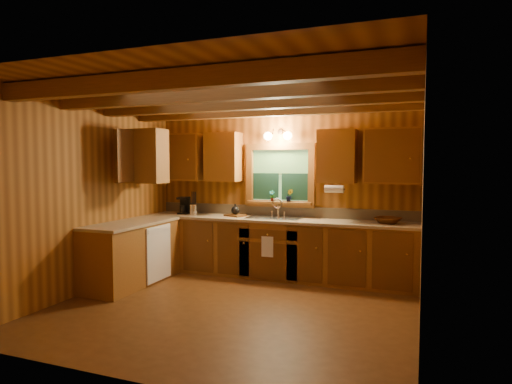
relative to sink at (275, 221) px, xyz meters
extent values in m
plane|color=#563315|center=(0.00, -1.60, -0.86)|extent=(4.20, 4.20, 0.00)
plane|color=brown|center=(0.00, -1.60, 1.74)|extent=(4.20, 4.20, 0.00)
plane|color=brown|center=(0.00, 0.30, 0.44)|extent=(4.20, 0.00, 4.20)
plane|color=brown|center=(0.00, -3.50, 0.44)|extent=(4.20, 0.00, 4.20)
plane|color=brown|center=(-2.10, -1.60, 0.44)|extent=(0.00, 3.80, 3.80)
plane|color=brown|center=(2.10, -1.60, 0.44)|extent=(0.00, 3.80, 3.80)
cube|color=brown|center=(0.00, -2.80, 1.63)|extent=(4.20, 0.14, 0.18)
cube|color=brown|center=(0.00, -2.00, 1.63)|extent=(4.20, 0.14, 0.18)
cube|color=brown|center=(0.00, -1.20, 1.63)|extent=(4.20, 0.14, 0.18)
cube|color=brown|center=(0.00, -0.40, 1.63)|extent=(4.20, 0.14, 0.18)
cube|color=brown|center=(0.00, -0.01, -0.43)|extent=(4.20, 0.62, 0.86)
cube|color=brown|center=(-1.79, -1.12, -0.43)|extent=(0.62, 1.60, 0.86)
cube|color=tan|center=(0.00, -0.01, 0.02)|extent=(4.20, 0.66, 0.04)
cube|color=tan|center=(-1.78, -1.12, 0.02)|extent=(0.64, 1.60, 0.04)
cube|color=tan|center=(0.00, 0.28, 0.12)|extent=(4.20, 0.02, 0.16)
cube|color=white|center=(-1.47, -0.92, -0.43)|extent=(0.02, 0.60, 0.80)
cube|color=brown|center=(-1.70, 0.13, 0.98)|extent=(0.78, 0.34, 0.78)
cube|color=brown|center=(-0.92, 0.13, 0.98)|extent=(0.55, 0.34, 0.78)
cube|color=brown|center=(0.92, 0.13, 0.98)|extent=(0.55, 0.34, 0.78)
cube|color=brown|center=(1.70, 0.13, 0.98)|extent=(0.78, 0.34, 0.78)
cube|color=brown|center=(-1.93, -0.92, 0.98)|extent=(0.34, 1.10, 0.78)
cube|color=brown|center=(0.00, 0.26, 1.14)|extent=(1.12, 0.08, 0.10)
cube|color=brown|center=(0.00, 0.26, 0.24)|extent=(1.12, 0.08, 0.10)
cube|color=brown|center=(-0.51, 0.26, 0.69)|extent=(0.10, 0.08, 0.80)
cube|color=brown|center=(0.51, 0.26, 0.69)|extent=(0.10, 0.08, 0.80)
cube|color=#417330|center=(0.00, 0.29, 0.69)|extent=(0.92, 0.01, 0.80)
cube|color=#102E23|center=(-0.24, 0.27, 0.52)|extent=(0.42, 0.02, 0.42)
cube|color=#102E23|center=(0.24, 0.27, 0.52)|extent=(0.42, 0.02, 0.42)
cylinder|color=black|center=(0.00, 0.27, 0.71)|extent=(0.92, 0.01, 0.01)
cube|color=brown|center=(0.00, 0.22, 0.26)|extent=(1.06, 0.14, 0.04)
cylinder|color=black|center=(0.00, 0.26, 1.37)|extent=(0.08, 0.03, 0.08)
cylinder|color=black|center=(-0.10, 0.20, 1.37)|extent=(0.09, 0.17, 0.08)
cylinder|color=black|center=(0.10, 0.20, 1.37)|extent=(0.09, 0.17, 0.08)
sphere|color=#FFE0A5|center=(-0.16, 0.14, 1.30)|extent=(0.13, 0.13, 0.13)
sphere|color=#FFE0A5|center=(0.16, 0.14, 1.30)|extent=(0.13, 0.13, 0.13)
cylinder|color=white|center=(0.92, -0.07, 0.51)|extent=(0.27, 0.11, 0.11)
cube|color=white|center=(0.00, -0.34, -0.34)|extent=(0.18, 0.01, 0.30)
cube|color=silver|center=(0.00, 0.00, 0.05)|extent=(0.82, 0.48, 0.02)
cube|color=#262628|center=(-0.19, 0.00, -0.02)|extent=(0.34, 0.40, 0.14)
cube|color=#262628|center=(0.19, 0.00, -0.02)|extent=(0.34, 0.40, 0.14)
cylinder|color=silver|center=(0.00, 0.18, 0.15)|extent=(0.04, 0.04, 0.22)
torus|color=silver|center=(0.00, 0.12, 0.26)|extent=(0.16, 0.02, 0.16)
cube|color=black|center=(-1.60, 0.02, 0.06)|extent=(0.16, 0.19, 0.03)
cube|color=black|center=(-1.60, 0.08, 0.19)|extent=(0.16, 0.07, 0.26)
cube|color=black|center=(-1.60, 0.00, 0.31)|extent=(0.16, 0.18, 0.04)
cylinder|color=black|center=(-1.60, -0.01, 0.13)|extent=(0.10, 0.10, 0.11)
cylinder|color=silver|center=(-1.40, -0.02, 0.13)|extent=(0.13, 0.13, 0.17)
cylinder|color=black|center=(-1.41, -0.03, 0.30)|extent=(0.03, 0.04, 0.25)
cylinder|color=black|center=(-1.40, -0.02, 0.30)|extent=(0.01, 0.01, 0.25)
cylinder|color=black|center=(-1.38, -0.01, 0.30)|extent=(0.03, 0.04, 0.25)
cylinder|color=black|center=(-1.36, 0.00, 0.30)|extent=(0.05, 0.06, 0.24)
cube|color=#5C3413|center=(-0.67, 0.02, 0.06)|extent=(0.37, 0.32, 0.03)
sphere|color=black|center=(-0.67, 0.02, 0.14)|extent=(0.13, 0.13, 0.13)
cylinder|color=black|center=(-0.67, 0.02, 0.22)|extent=(0.02, 0.02, 0.04)
imported|color=#48230C|center=(1.66, -0.01, 0.09)|extent=(0.46, 0.46, 0.09)
imported|color=#5C3413|center=(-0.12, 0.21, 0.37)|extent=(0.10, 0.07, 0.17)
imported|color=#5C3413|center=(0.17, 0.22, 0.38)|extent=(0.12, 0.11, 0.20)
camera|label=1|loc=(2.09, -6.30, 0.87)|focal=30.68mm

